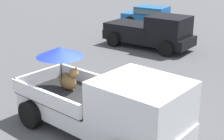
# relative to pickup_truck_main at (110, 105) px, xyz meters

# --- Properties ---
(ground_plane) EXTENTS (80.00, 80.00, 0.00)m
(ground_plane) POSITION_rel_pickup_truck_main_xyz_m (-0.39, -0.00, -0.98)
(ground_plane) COLOR #4C4C4F
(pickup_truck_main) EXTENTS (5.07, 2.29, 2.20)m
(pickup_truck_main) POSITION_rel_pickup_truck_main_xyz_m (0.00, 0.00, 0.00)
(pickup_truck_main) COLOR black
(pickup_truck_main) RESTS_ON ground
(pickup_truck_red) EXTENTS (4.89, 2.36, 1.80)m
(pickup_truck_red) POSITION_rel_pickup_truck_main_xyz_m (-4.24, 8.46, -0.10)
(pickup_truck_red) COLOR black
(pickup_truck_red) RESTS_ON ground
(parked_sedan_near) EXTENTS (4.46, 2.33, 1.33)m
(parked_sedan_near) POSITION_rel_pickup_truck_main_xyz_m (-7.44, 13.50, -0.24)
(parked_sedan_near) COLOR black
(parked_sedan_near) RESTS_ON ground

